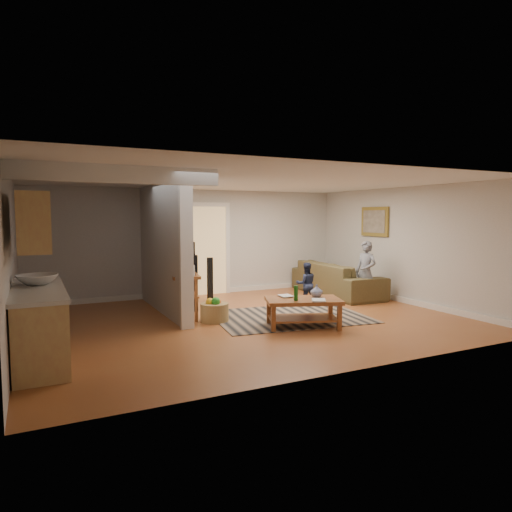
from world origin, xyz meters
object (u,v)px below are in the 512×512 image
Objects in this scene: tv_console at (184,276)px; toy_basket at (215,311)px; coffee_table at (304,305)px; speaker_left at (195,283)px; toddler at (306,305)px; sofa at (337,294)px; child at (365,302)px; speaker_right at (210,280)px.

tv_console is 0.97m from toy_basket.
toy_basket is at bearing -54.39° from tv_console.
coffee_table is 2.41m from speaker_left.
speaker_left is 1.08m from toy_basket.
speaker_left is (-1.25, 2.05, 0.18)m from coffee_table.
coffee_table is at bearing 73.90° from toddler.
speaker_left is (0.31, 0.30, -0.19)m from tv_console.
tv_console is at bearing 115.19° from toy_basket.
sofa is 3.89m from toy_basket.
tv_console is 2.72m from toddler.
toy_basket is at bearing 139.54° from coffee_table.
tv_console is 2.71× the size of toy_basket.
sofa is 1.10m from child.
coffee_table is 1.61m from toy_basket.
speaker_left reaches higher than sofa.
toddler reaches higher than sofa.
child is at bearing -39.61° from speaker_right.
toddler is (2.30, -0.46, -0.56)m from speaker_left.
speaker_left is (-3.67, -0.33, 0.56)m from sofa.
speaker_left is at bearing 54.14° from tv_console.
child is at bearing -179.47° from sofa.
child is (3.63, -0.78, -0.56)m from speaker_left.
toddler reaches higher than toy_basket.
speaker_left is 2.41m from toddler.
sofa is 4.10m from tv_console.
toddler is at bearing -119.14° from child.
coffee_table is 2.38m from tv_console.
sofa is 1.97× the size of child.
speaker_right reaches higher than toddler.
speaker_right reaches higher than sofa.
speaker_right is at bearing 59.77° from tv_console.
toddler is at bearing 13.72° from toy_basket.
speaker_left reaches higher than speaker_right.
speaker_left is at bearing 97.93° from sofa.
toddler is at bearing 6.90° from tv_console.
coffee_table is at bearing -77.39° from child.
coffee_table reaches higher than child.
coffee_table is 1.03× the size of tv_console.
toy_basket is 2.35m from toddler.
sofa is at bearing 162.05° from child.
speaker_left reaches higher than coffee_table.
speaker_right is (0.93, 1.08, -0.25)m from tv_console.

